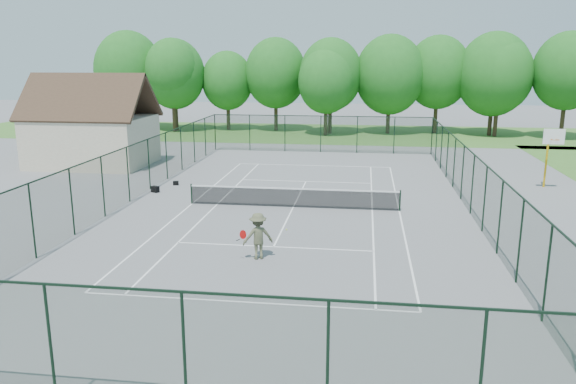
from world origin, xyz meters
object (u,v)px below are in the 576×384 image
(basketball_goal, at_px, (551,146))
(tennis_player, at_px, (258,236))
(sports_bag_a, at_px, (155,189))
(tennis_net, at_px, (293,197))

(basketball_goal, distance_m, tennis_player, 20.61)
(sports_bag_a, xyz_separation_m, tennis_player, (8.04, -10.12, 0.74))
(tennis_net, bearing_deg, tennis_player, -92.73)
(tennis_net, bearing_deg, basketball_goal, 23.58)
(tennis_net, height_order, basketball_goal, basketball_goal)
(basketball_goal, bearing_deg, sports_bag_a, -169.97)
(basketball_goal, height_order, tennis_player, basketball_goal)
(tennis_net, distance_m, sports_bag_a, 8.73)
(tennis_net, relative_size, tennis_player, 5.64)
(sports_bag_a, height_order, tennis_player, tennis_player)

